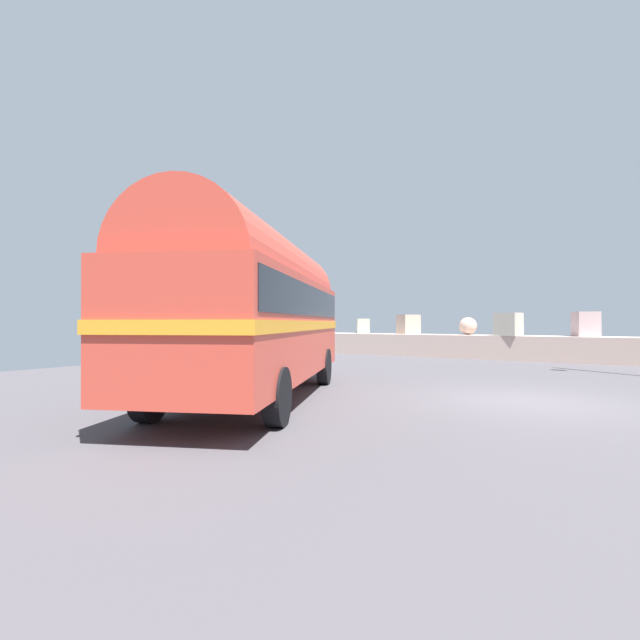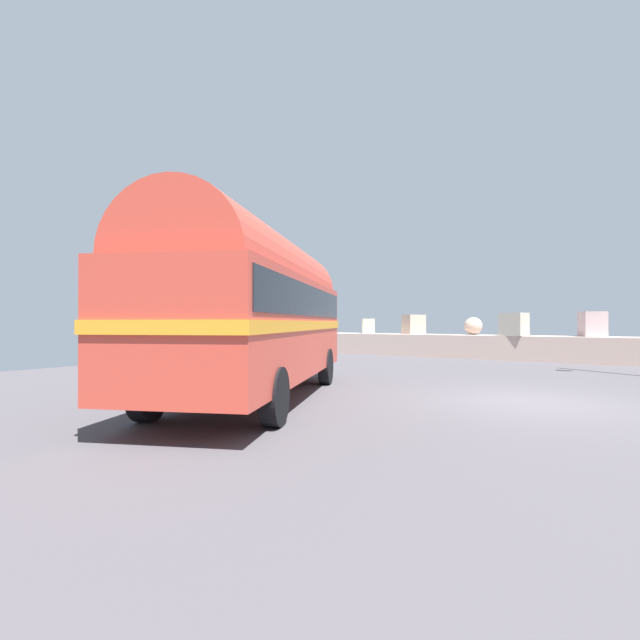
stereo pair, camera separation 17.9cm
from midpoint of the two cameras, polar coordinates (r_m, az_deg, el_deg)
The scene contains 3 objects.
ground at distance 10.94m, azimuth 24.52°, elevation -9.11°, with size 32.00×26.00×0.02m.
breakwater at distance 22.54m, azimuth 30.07°, elevation -2.81°, with size 31.36×2.15×2.29m.
vintage_coach at distance 10.35m, azimuth -7.14°, elevation 1.69°, with size 5.78×8.79×3.70m.
Camera 2 is at (1.97, -10.60, 1.69)m, focal length 26.30 mm.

